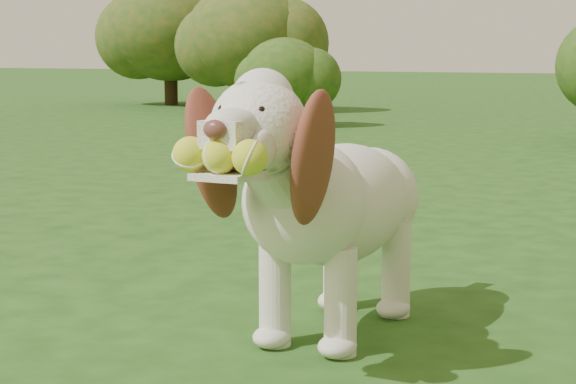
% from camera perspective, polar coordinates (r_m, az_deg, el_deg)
% --- Properties ---
extents(dog, '(0.48, 1.36, 0.89)m').
position_cam_1_polar(dog, '(3.11, 2.26, -0.24)').
color(dog, silver).
rests_on(dog, ground).
extents(shrub_a, '(1.07, 1.07, 1.11)m').
position_cam_1_polar(shrub_a, '(12.12, -0.19, 6.99)').
color(shrub_a, '#382314').
rests_on(shrub_a, ground).
extents(shrub_e, '(1.92, 1.92, 1.99)m').
position_cam_1_polar(shrub_e, '(15.13, -2.44, 9.21)').
color(shrub_e, '#382314').
rests_on(shrub_e, ground).
extents(shrub_g, '(2.24, 2.24, 2.32)m').
position_cam_1_polar(shrub_g, '(17.13, -7.01, 9.70)').
color(shrub_g, '#382314').
rests_on(shrub_g, ground).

